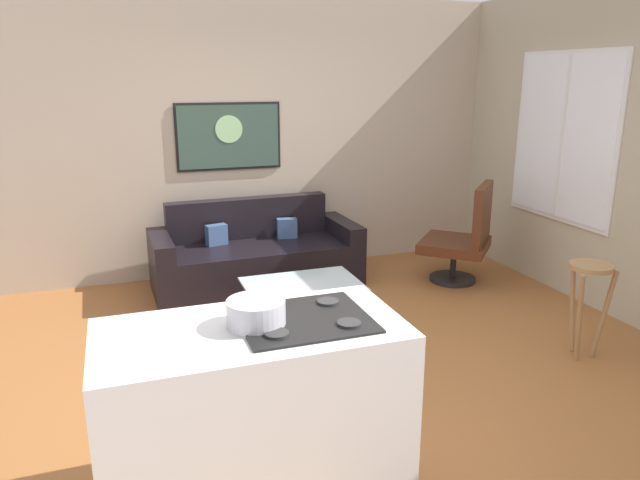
# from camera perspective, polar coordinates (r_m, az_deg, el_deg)

# --- Properties ---
(ground) EXTENTS (6.40, 6.40, 0.04)m
(ground) POSITION_cam_1_polar(r_m,az_deg,el_deg) (4.33, 1.58, -12.52)
(ground) COLOR #995D2F
(back_wall) EXTENTS (6.40, 0.05, 2.80)m
(back_wall) POSITION_cam_1_polar(r_m,az_deg,el_deg) (6.18, -6.43, 9.75)
(back_wall) COLOR #B5A48E
(back_wall) RESTS_ON ground
(right_wall) EXTENTS (0.05, 6.40, 2.80)m
(right_wall) POSITION_cam_1_polar(r_m,az_deg,el_deg) (5.59, 26.75, 7.58)
(right_wall) COLOR #B2A88C
(right_wall) RESTS_ON ground
(couch) EXTENTS (2.02, 0.87, 0.83)m
(couch) POSITION_cam_1_polar(r_m,az_deg,el_deg) (5.87, -6.22, -1.70)
(couch) COLOR black
(couch) RESTS_ON ground
(coffee_table) EXTENTS (0.94, 0.65, 0.38)m
(coffee_table) POSITION_cam_1_polar(r_m,az_deg,el_deg) (4.85, -1.70, -4.54)
(coffee_table) COLOR silver
(coffee_table) RESTS_ON ground
(armchair) EXTENTS (0.91, 0.92, 1.01)m
(armchair) POSITION_cam_1_polar(r_m,az_deg,el_deg) (6.04, 13.78, 0.22)
(armchair) COLOR black
(armchair) RESTS_ON ground
(bar_stool) EXTENTS (0.35, 0.35, 0.72)m
(bar_stool) POSITION_cam_1_polar(r_m,az_deg,el_deg) (4.71, 24.52, -4.22)
(bar_stool) COLOR #9C7347
(bar_stool) RESTS_ON ground
(kitchen_counter) EXTENTS (1.40, 0.70, 0.95)m
(kitchen_counter) POSITION_cam_1_polar(r_m,az_deg,el_deg) (2.94, -6.37, -16.60)
(kitchen_counter) COLOR white
(kitchen_counter) RESTS_ON ground
(mixing_bowl) EXTENTS (0.27, 0.27, 0.13)m
(mixing_bowl) POSITION_cam_1_polar(r_m,az_deg,el_deg) (2.71, -6.20, -7.07)
(mixing_bowl) COLOR silver
(mixing_bowl) RESTS_ON kitchen_counter
(wall_painting) EXTENTS (1.06, 0.03, 0.67)m
(wall_painting) POSITION_cam_1_polar(r_m,az_deg,el_deg) (6.08, -8.80, 9.87)
(wall_painting) COLOR black
(window) EXTENTS (0.03, 1.33, 1.56)m
(window) POSITION_cam_1_polar(r_m,az_deg,el_deg) (5.99, 22.48, 9.13)
(window) COLOR silver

